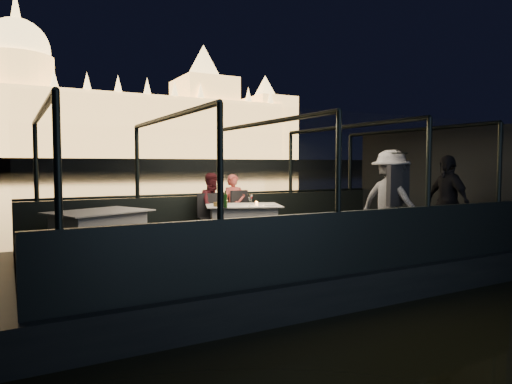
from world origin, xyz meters
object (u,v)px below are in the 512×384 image
chair_port_left (212,220)px  passenger_dark (447,203)px  chair_port_right (244,218)px  dining_table_central (243,224)px  person_woman_coral (234,203)px  dining_table_aft (99,235)px  coat_stand (396,203)px  passenger_stripe (391,205)px  person_man_maroon (213,204)px  wine_bottle (225,200)px

chair_port_left → passenger_dark: bearing=-27.5°
chair_port_left → chair_port_right: size_ratio=0.96×
dining_table_central → person_woman_coral: person_woman_coral is taller
dining_table_aft → coat_stand: 5.06m
chair_port_left → person_woman_coral: size_ratio=0.71×
chair_port_right → passenger_stripe: passenger_stripe is taller
chair_port_right → passenger_stripe: size_ratio=0.55×
person_man_maroon → wine_bottle: person_man_maroon is taller
dining_table_central → coat_stand: bearing=-51.5°
dining_table_aft → passenger_stripe: bearing=-23.7°
coat_stand → person_woman_coral: coat_stand is taller
dining_table_central → person_man_maroon: 0.87m
person_woman_coral → chair_port_left: bearing=-145.5°
coat_stand → wine_bottle: size_ratio=5.70×
person_woman_coral → person_man_maroon: person_man_maroon is taller
person_woman_coral → person_man_maroon: 0.48m
chair_port_left → chair_port_right: bearing=10.8°
person_man_maroon → wine_bottle: (-0.21, -1.08, 0.17)m
chair_port_right → coat_stand: (1.56, -2.72, 0.45)m
dining_table_aft → passenger_stripe: size_ratio=0.83×
wine_bottle → person_woman_coral: bearing=57.3°
chair_port_right → passenger_dark: passenger_dark is taller
chair_port_left → wine_bottle: wine_bottle is taller
chair_port_right → person_man_maroon: person_man_maroon is taller
dining_table_aft → dining_table_central: bearing=2.9°
passenger_dark → chair_port_left: bearing=-118.4°
person_man_maroon → dining_table_aft: bearing=-172.3°
dining_table_aft → chair_port_right: 3.05m
dining_table_aft → person_man_maroon: bearing=19.5°
person_woman_coral → passenger_dark: passenger_dark is taller
dining_table_central → chair_port_right: bearing=61.5°
person_man_maroon → wine_bottle: bearing=-113.0°
chair_port_left → passenger_stripe: passenger_stripe is taller
chair_port_right → person_man_maroon: (-0.58, 0.27, 0.30)m
passenger_stripe → passenger_dark: bearing=-112.1°
person_woman_coral → wine_bottle: (-0.69, -1.08, 0.17)m
chair_port_right → person_woman_coral: 0.42m
chair_port_left → coat_stand: (2.28, -2.72, 0.45)m
dining_table_central → chair_port_right: chair_port_right is taller
dining_table_central → chair_port_left: 0.66m
wine_bottle → passenger_dark: bearing=-28.7°
dining_table_aft → passenger_stripe: (4.56, -2.00, 0.47)m
person_man_maroon → chair_port_left: bearing=-129.9°
chair_port_left → person_woman_coral: person_woman_coral is taller
coat_stand → person_woman_coral: 3.42m
coat_stand → passenger_stripe: coat_stand is taller
wine_bottle → passenger_stripe: bearing=-37.0°
dining_table_central → passenger_stripe: passenger_stripe is taller
chair_port_right → person_man_maroon: bearing=137.5°
dining_table_central → chair_port_right: (0.24, 0.45, 0.06)m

